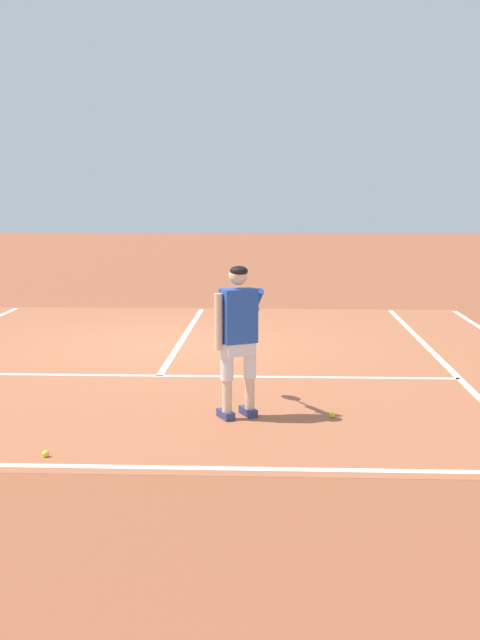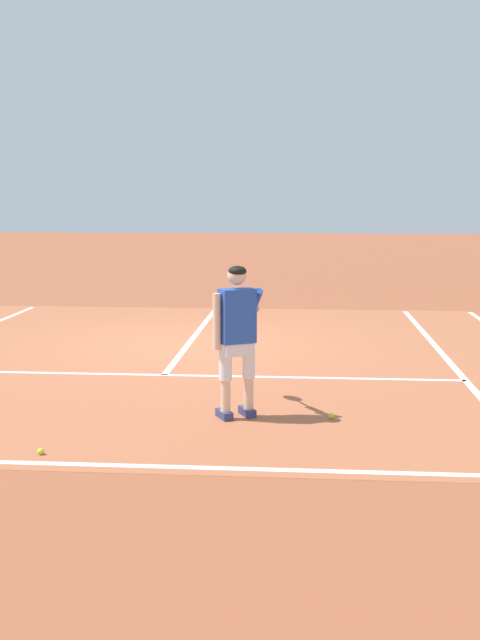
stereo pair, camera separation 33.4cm
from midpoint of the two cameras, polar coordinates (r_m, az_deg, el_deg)
ground_plane at (r=13.12m, az=-3.09°, el=-1.82°), size 80.00×80.00×0.00m
court_inner_surface at (r=12.24m, az=-3.65°, el=-2.60°), size 10.98×10.49×0.00m
line_baseline at (r=7.46m, az=-9.29°, el=-10.36°), size 10.98×0.10×0.01m
line_service at (r=10.93m, az=-4.67°, el=-4.01°), size 8.23×0.10×0.01m
line_centre_service at (r=14.04m, az=-2.57°, el=-1.08°), size 0.10×6.40×0.01m
line_singles_right at (r=12.35m, az=15.63°, el=-2.81°), size 0.10×10.09×0.01m
tennis_player at (r=8.66m, az=0.86°, el=-0.78°), size 0.55×1.23×1.71m
tennis_ball_near_feet at (r=7.83m, az=-13.10°, el=-9.30°), size 0.07×0.07×0.07m
tennis_ball_by_baseline at (r=8.88m, az=7.74°, el=-6.95°), size 0.07×0.07×0.07m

